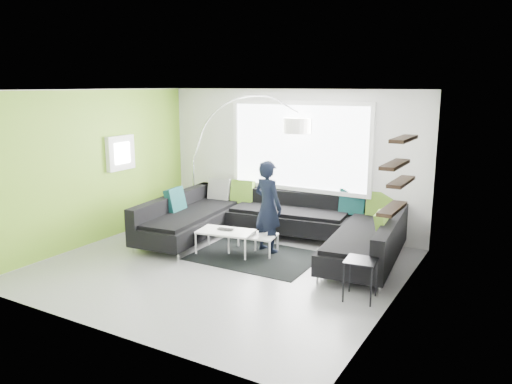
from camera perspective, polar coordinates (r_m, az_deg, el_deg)
ground at (r=8.17m, az=-3.97°, el=-8.50°), size 5.50×5.50×0.00m
room_shell at (r=7.87m, az=-3.10°, el=4.34°), size 5.54×5.04×2.82m
sectional_sofa at (r=8.89m, az=1.93°, el=-3.91°), size 4.62×3.13×0.94m
rug at (r=8.60m, az=-0.09°, el=-7.35°), size 2.08×1.53×0.01m
coffee_table at (r=8.72m, az=-1.90°, el=-5.72°), size 1.34×0.91×0.40m
arc_lamp at (r=10.41m, az=-7.20°, el=3.61°), size 2.69×1.57×2.69m
side_table at (r=7.03m, az=11.82°, el=-9.77°), size 0.45×0.45×0.57m
person at (r=8.65m, az=1.37°, el=-1.68°), size 0.80×0.71×1.61m
laptop at (r=8.67m, az=-3.61°, el=-4.35°), size 0.35×0.28×0.02m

